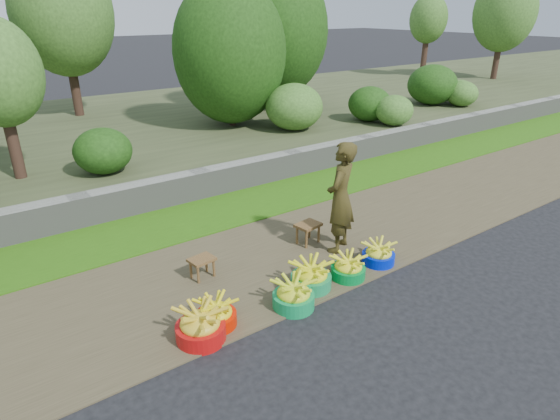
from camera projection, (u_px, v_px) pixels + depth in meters
ground_plane at (344, 293)px, 6.09m from camera, size 120.00×120.00×0.00m
dirt_shoulder at (288, 255)px, 7.02m from camera, size 80.00×2.50×0.02m
grass_verge at (223, 211)px, 8.51m from camera, size 80.00×1.50×0.04m
retaining_wall at (200, 184)px, 9.04m from camera, size 80.00×0.35×0.55m
earth_bank at (119, 134)px, 12.71m from camera, size 80.00×10.00×0.50m
vegetation at (67, 38)px, 10.51m from camera, size 31.14×8.56×4.78m
basin_a at (200, 326)px, 5.17m from camera, size 0.56×0.56×0.42m
basin_b at (216, 314)px, 5.41m from camera, size 0.48×0.48×0.36m
basin_c at (294, 295)px, 5.74m from camera, size 0.52×0.52×0.39m
basin_d at (311, 276)px, 6.13m from camera, size 0.54×0.54×0.40m
basin_e at (348, 268)px, 6.37m from camera, size 0.47×0.47×0.35m
basin_f at (379, 254)px, 6.73m from camera, size 0.47×0.47×0.35m
stool_left at (202, 262)px, 6.32m from camera, size 0.37×0.30×0.29m
stool_right at (308, 228)px, 7.25m from camera, size 0.41×0.34×0.33m
vendor_woman at (341, 198)px, 6.84m from camera, size 0.73×0.65×1.68m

